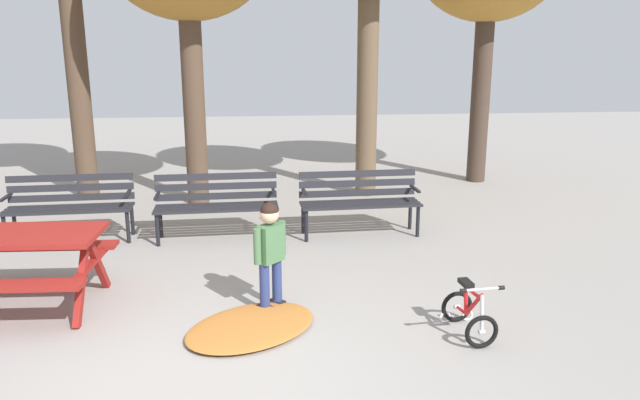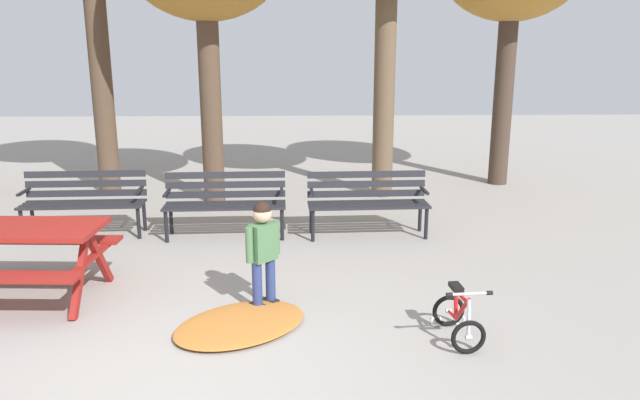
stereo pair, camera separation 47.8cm
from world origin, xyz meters
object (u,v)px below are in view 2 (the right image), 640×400
Objects in this scene: child_standing at (263,246)px; kids_bicycle at (458,318)px; park_bench_right at (368,198)px; park_bench_left at (225,199)px; park_bench_far_left at (84,198)px; picnic_table at (10,243)px.

kids_bicycle is (1.72, -0.72, -0.43)m from child_standing.
child_standing is (-1.25, -2.33, 0.12)m from park_bench_right.
park_bench_right is 1.51× the size of child_standing.
park_bench_left and park_bench_right have the same top height.
child_standing is at bearing -74.63° from park_bench_left.
kids_bicycle is at bearing -81.25° from park_bench_right.
park_bench_far_left is 1.00× the size of park_bench_right.
park_bench_right is at bearing 61.70° from child_standing.
park_bench_far_left is at bearing 177.94° from park_bench_right.
park_bench_left is at bearing 127.71° from kids_bicycle.
child_standing is at bearing -118.30° from park_bench_right.
child_standing is at bearing -44.12° from park_bench_far_left.
park_bench_far_left is 1.00× the size of park_bench_left.
park_bench_far_left is (-0.02, 2.18, -0.08)m from picnic_table.
park_bench_right is (1.90, -0.01, 0.00)m from park_bench_left.
park_bench_left is at bearing 105.37° from child_standing.
park_bench_left reaches higher than picnic_table.
child_standing is at bearing 157.36° from kids_bicycle.
child_standing reaches higher than park_bench_far_left.
park_bench_far_left is 1.51× the size of child_standing.
park_bench_left is 1.51× the size of child_standing.
park_bench_left is (1.88, 2.06, -0.08)m from picnic_table.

